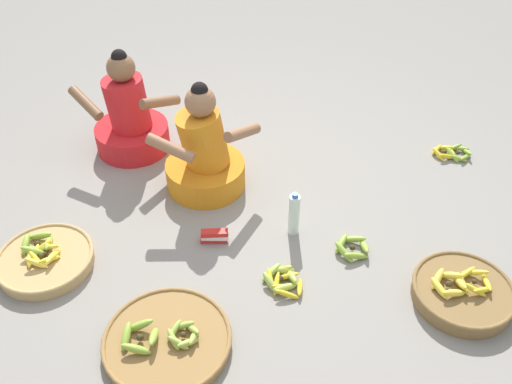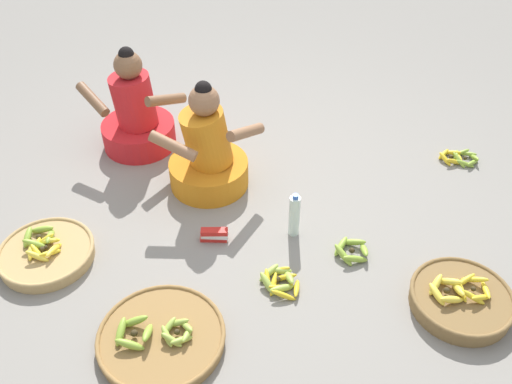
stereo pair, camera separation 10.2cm
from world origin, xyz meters
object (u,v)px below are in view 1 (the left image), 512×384
at_px(vendor_woman_front, 204,156).
at_px(banana_basket_back_right, 462,292).
at_px(banana_basket_mid_right, 167,340).
at_px(packet_carton_stack, 214,236).
at_px(water_bottle, 294,214).
at_px(loose_bananas_front_center, 452,153).
at_px(loose_bananas_front_left, 352,247).
at_px(vendor_woman_behind, 130,119).
at_px(loose_bananas_mid_left, 282,279).
at_px(banana_basket_front_right, 45,259).

height_order(vendor_woman_front, banana_basket_back_right, vendor_woman_front).
distance_m(banana_basket_mid_right, packet_carton_stack, 0.75).
relative_size(water_bottle, packet_carton_stack, 1.82).
distance_m(banana_basket_mid_right, loose_bananas_front_center, 2.43).
bearing_deg(vendor_woman_front, loose_bananas_front_left, -36.38).
bearing_deg(vendor_woman_behind, packet_carton_stack, -58.24).
xyz_separation_m(banana_basket_mid_right, loose_bananas_mid_left, (0.60, 0.38, -0.01)).
relative_size(banana_basket_front_right, banana_basket_back_right, 1.01).
relative_size(banana_basket_mid_right, packet_carton_stack, 3.84).
distance_m(loose_bananas_mid_left, loose_bananas_front_left, 0.48).
distance_m(vendor_woman_behind, banana_basket_back_right, 2.43).
xyz_separation_m(banana_basket_front_right, loose_bananas_front_center, (2.63, 0.96, -0.02)).
distance_m(banana_basket_front_right, packet_carton_stack, 0.97).
relative_size(vendor_woman_front, loose_bananas_mid_left, 3.07).
bearing_deg(loose_bananas_front_center, vendor_woman_behind, 175.61).
bearing_deg(banana_basket_front_right, loose_bananas_front_center, 20.05).
relative_size(vendor_woman_behind, banana_basket_back_right, 1.42).
bearing_deg(loose_bananas_front_center, vendor_woman_front, -171.11).
xyz_separation_m(banana_basket_back_right, loose_bananas_front_left, (-0.53, 0.37, -0.02)).
bearing_deg(packet_carton_stack, loose_bananas_front_left, -7.61).
xyz_separation_m(banana_basket_front_right, loose_bananas_mid_left, (1.34, -0.18, -0.02)).
relative_size(vendor_woman_behind, loose_bananas_front_center, 2.58).
bearing_deg(loose_bananas_front_left, water_bottle, 152.17).
bearing_deg(vendor_woman_behind, loose_bananas_mid_left, -53.11).
height_order(vendor_woman_behind, packet_carton_stack, vendor_woman_behind).
bearing_deg(banana_basket_mid_right, vendor_woman_front, 83.02).
distance_m(banana_basket_back_right, packet_carton_stack, 1.41).
distance_m(vendor_woman_front, loose_bananas_mid_left, 1.00).
xyz_separation_m(loose_bananas_mid_left, water_bottle, (0.09, 0.40, 0.12)).
xyz_separation_m(loose_bananas_front_left, water_bottle, (-0.33, 0.17, 0.11)).
bearing_deg(vendor_woman_front, packet_carton_stack, -82.88).
bearing_deg(water_bottle, loose_bananas_mid_left, -103.33).
bearing_deg(packet_carton_stack, loose_bananas_front_center, 25.73).
bearing_deg(banana_basket_back_right, banana_basket_front_right, 172.00).
bearing_deg(banana_basket_front_right, packet_carton_stack, 9.13).
xyz_separation_m(banana_basket_mid_right, loose_bananas_front_center, (1.89, 1.52, -0.01)).
distance_m(vendor_woman_front, banana_basket_front_right, 1.14).
relative_size(banana_basket_back_right, loose_bananas_mid_left, 2.16).
bearing_deg(vendor_woman_front, water_bottle, -40.81).
distance_m(vendor_woman_behind, loose_bananas_front_center, 2.29).
distance_m(vendor_woman_behind, water_bottle, 1.42).
distance_m(banana_basket_back_right, loose_bananas_mid_left, 0.96).
height_order(vendor_woman_front, loose_bananas_front_center, vendor_woman_front).
xyz_separation_m(vendor_woman_behind, loose_bananas_front_left, (1.41, -1.09, -0.21)).
xyz_separation_m(loose_bananas_front_left, packet_carton_stack, (-0.80, 0.11, 0.01)).
xyz_separation_m(vendor_woman_behind, water_bottle, (1.08, -0.91, -0.10)).
relative_size(vendor_woman_front, loose_bananas_front_left, 3.32).
bearing_deg(packet_carton_stack, banana_basket_mid_right, -107.07).
bearing_deg(packet_carton_stack, vendor_woman_front, 97.12).
bearing_deg(vendor_woman_front, banana_basket_front_right, -142.34).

